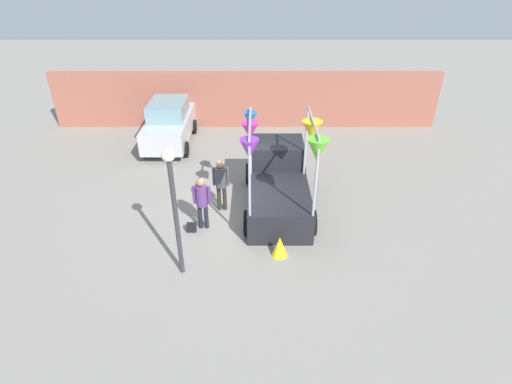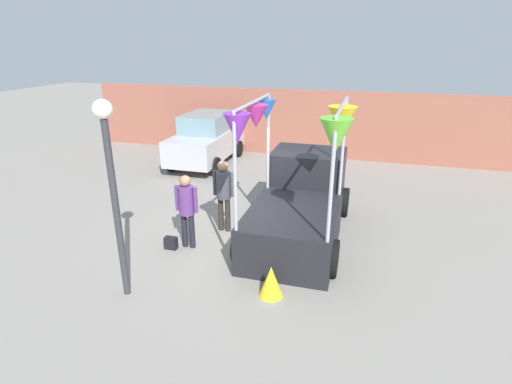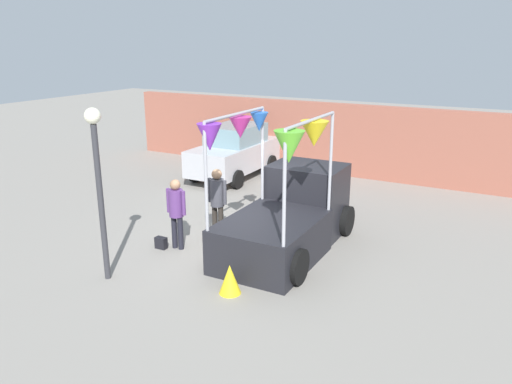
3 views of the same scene
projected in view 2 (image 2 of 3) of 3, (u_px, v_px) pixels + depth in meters
ground_plane at (246, 237)px, 9.55m from camera, size 60.00×60.00×0.00m
vendor_truck at (301, 198)px, 9.46m from camera, size 2.50×4.18×3.29m
parked_car at (207, 139)px, 14.95m from camera, size 1.88×4.00×1.88m
person_customer at (187, 205)px, 8.74m from camera, size 0.53×0.34×1.71m
person_vendor at (224, 189)px, 9.50m from camera, size 0.53×0.34×1.79m
handbag at (171, 243)px, 8.97m from camera, size 0.28×0.16×0.28m
street_lamp at (111, 173)px, 6.59m from camera, size 0.32×0.32×3.56m
brick_boundary_wall at (302, 123)px, 15.91m from camera, size 18.00×0.36×2.60m
folded_kite_bundle_sunflower at (271, 281)px, 7.26m from camera, size 0.49×0.49×0.60m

